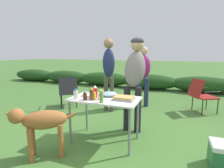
% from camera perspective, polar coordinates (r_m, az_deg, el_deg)
% --- Properties ---
extents(ground_plane, '(60.00, 60.00, 0.00)m').
position_cam_1_polar(ground_plane, '(3.09, -2.30, -18.03)').
color(ground_plane, '#477533').
extents(shrub_hedge, '(14.40, 0.90, 0.59)m').
position_cam_1_polar(shrub_hedge, '(7.31, 12.00, 0.80)').
color(shrub_hedge, '#1E4219').
rests_on(shrub_hedge, ground).
extents(folding_table, '(1.10, 0.64, 0.74)m').
position_cam_1_polar(folding_table, '(2.84, -2.39, -6.15)').
color(folding_table, white).
rests_on(folding_table, ground).
extents(food_tray, '(0.33, 0.25, 0.06)m').
position_cam_1_polar(food_tray, '(2.72, 3.90, -4.63)').
color(food_tray, '#9E9EA3').
rests_on(food_tray, folding_table).
extents(plate_stack, '(0.25, 0.25, 0.03)m').
position_cam_1_polar(plate_stack, '(2.99, -7.50, -3.55)').
color(plate_stack, white).
rests_on(plate_stack, folding_table).
extents(mixing_bowl, '(0.26, 0.26, 0.07)m').
position_cam_1_polar(mixing_bowl, '(2.95, -0.95, -3.23)').
color(mixing_bowl, '#99B2CC').
rests_on(mixing_bowl, folding_table).
extents(paper_cup_stack, '(0.08, 0.08, 0.11)m').
position_cam_1_polar(paper_cup_stack, '(2.74, -3.80, -3.97)').
color(paper_cup_stack, white).
rests_on(paper_cup_stack, folding_table).
extents(bbq_sauce_bottle, '(0.06, 0.06, 0.13)m').
position_cam_1_polar(bbq_sauce_bottle, '(2.75, -8.83, -3.79)').
color(bbq_sauce_bottle, '#562314').
rests_on(bbq_sauce_bottle, folding_table).
extents(relish_jar, '(0.06, 0.06, 0.19)m').
position_cam_1_polar(relish_jar, '(2.56, -3.45, -4.10)').
color(relish_jar, olive).
rests_on(relish_jar, folding_table).
extents(mustard_bottle, '(0.07, 0.07, 0.14)m').
position_cam_1_polar(mustard_bottle, '(2.78, -6.01, -3.49)').
color(mustard_bottle, yellow).
rests_on(mustard_bottle, folding_table).
extents(beer_bottle, '(0.07, 0.07, 0.21)m').
position_cam_1_polar(beer_bottle, '(2.71, -6.66, -3.17)').
color(beer_bottle, brown).
rests_on(beer_bottle, folding_table).
extents(mayo_bottle, '(0.07, 0.07, 0.18)m').
position_cam_1_polar(mayo_bottle, '(2.81, -11.74, -3.14)').
color(mayo_bottle, silver).
rests_on(mayo_bottle, folding_table).
extents(ketchup_bottle, '(0.07, 0.07, 0.21)m').
position_cam_1_polar(ketchup_bottle, '(2.84, -5.55, -2.53)').
color(ketchup_bottle, red).
rests_on(ketchup_bottle, folding_table).
extents(standing_person_in_olive_jacket, '(0.39, 0.52, 1.74)m').
position_cam_1_polar(standing_person_in_olive_jacket, '(3.27, 7.45, 3.64)').
color(standing_person_in_olive_jacket, black).
rests_on(standing_person_in_olive_jacket, ground).
extents(standing_person_in_dark_puffer, '(0.34, 0.27, 1.80)m').
position_cam_1_polar(standing_person_in_dark_puffer, '(4.28, -1.09, 5.64)').
color(standing_person_in_dark_puffer, '#4C473D').
rests_on(standing_person_in_dark_puffer, ground).
extents(standing_person_in_navy_coat, '(0.39, 0.28, 1.62)m').
position_cam_1_polar(standing_person_in_navy_coat, '(4.78, 10.12, 4.12)').
color(standing_person_in_navy_coat, '#232D4C').
rests_on(standing_person_in_navy_coat, ground).
extents(dog, '(0.79, 0.64, 0.74)m').
position_cam_1_polar(dog, '(2.65, -22.19, -11.61)').
color(dog, '#9E5B2D').
rests_on(dog, ground).
extents(camp_chair_green_behind_table, '(0.71, 0.75, 0.83)m').
position_cam_1_polar(camp_chair_green_behind_table, '(4.81, -14.04, -2.03)').
color(camp_chair_green_behind_table, '#232328').
rests_on(camp_chair_green_behind_table, ground).
extents(camp_chair_near_hedge, '(0.74, 0.69, 0.83)m').
position_cam_1_polar(camp_chair_near_hedge, '(4.81, 27.19, -2.87)').
color(camp_chair_near_hedge, maroon).
rests_on(camp_chair_near_hedge, ground).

